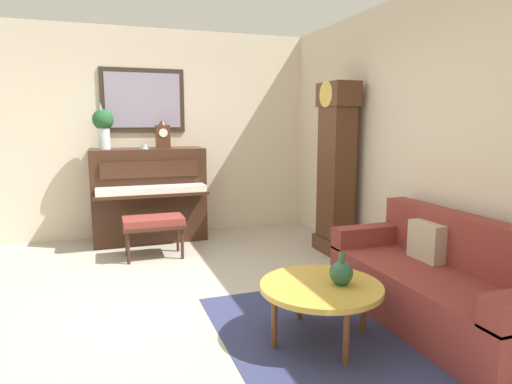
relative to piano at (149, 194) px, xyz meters
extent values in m
cube|color=#B2A899|center=(2.23, -0.04, -0.67)|extent=(6.40, 6.00, 0.10)
cube|color=beige|center=(-0.37, -0.04, 0.78)|extent=(0.10, 4.90, 2.80)
cube|color=#33281E|center=(-0.30, 0.00, 1.23)|extent=(0.03, 1.10, 0.84)
cube|color=#998EA8|center=(-0.29, 0.00, 1.23)|extent=(0.01, 0.98, 0.72)
cube|color=beige|center=(2.23, 2.36, 0.78)|extent=(5.30, 0.10, 2.80)
cube|color=navy|center=(3.27, 0.94, -0.61)|extent=(2.10, 1.50, 0.01)
cube|color=#3D2316|center=(-0.02, 0.00, -0.01)|extent=(0.60, 1.44, 1.22)
cube|color=#3D2316|center=(0.41, 0.00, 0.06)|extent=(0.28, 1.38, 0.04)
cube|color=white|center=(0.41, 0.00, 0.12)|extent=(0.26, 1.32, 0.08)
cube|color=#3D2316|center=(0.30, 0.00, 0.36)|extent=(0.03, 1.20, 0.20)
cube|color=#3D2316|center=(0.82, -0.04, -0.24)|extent=(0.42, 0.70, 0.04)
cube|color=maroon|center=(0.82, -0.04, -0.18)|extent=(0.40, 0.68, 0.08)
cylinder|color=#3D2316|center=(0.98, -0.34, -0.44)|extent=(0.04, 0.04, 0.36)
cylinder|color=#3D2316|center=(0.98, 0.26, -0.44)|extent=(0.04, 0.04, 0.36)
cylinder|color=#3D2316|center=(0.66, -0.34, -0.44)|extent=(0.04, 0.04, 0.36)
cylinder|color=#3D2316|center=(0.66, 0.26, -0.44)|extent=(0.04, 0.04, 0.36)
cube|color=#4C2B19|center=(1.29, 2.06, -0.53)|extent=(0.52, 0.34, 0.18)
cube|color=#4C2B19|center=(1.29, 2.06, 0.27)|extent=(0.44, 0.28, 1.78)
cube|color=#4C2B19|center=(1.29, 2.06, 1.26)|extent=(0.52, 0.32, 0.28)
cylinder|color=gold|center=(1.29, 1.91, 1.26)|extent=(0.30, 0.02, 0.30)
cylinder|color=gold|center=(1.29, 2.01, 0.33)|extent=(0.03, 0.03, 0.70)
cube|color=maroon|center=(3.30, 1.83, -0.41)|extent=(1.90, 0.80, 0.42)
cube|color=maroon|center=(3.30, 2.13, 0.00)|extent=(1.90, 0.20, 0.44)
cube|color=maroon|center=(2.44, 1.83, -0.12)|extent=(0.18, 0.80, 0.20)
cube|color=#B7AD93|center=(3.00, 1.97, -0.04)|extent=(0.34, 0.12, 0.32)
cylinder|color=gold|center=(3.22, 0.87, -0.22)|extent=(0.88, 0.88, 0.04)
torus|color=brown|center=(3.22, 0.87, -0.22)|extent=(0.88, 0.88, 0.04)
cylinder|color=brown|center=(3.22, 1.23, -0.43)|extent=(0.04, 0.04, 0.38)
cylinder|color=brown|center=(3.58, 0.87, -0.43)|extent=(0.04, 0.04, 0.38)
cylinder|color=brown|center=(3.22, 0.51, -0.43)|extent=(0.04, 0.04, 0.38)
cylinder|color=brown|center=(2.86, 0.87, -0.43)|extent=(0.04, 0.04, 0.38)
cube|color=#4C2B19|center=(0.00, 0.21, 0.76)|extent=(0.12, 0.18, 0.30)
cylinder|color=white|center=(0.06, 0.21, 0.81)|extent=(0.01, 0.11, 0.11)
cone|color=#4C2B19|center=(0.00, 0.21, 0.95)|extent=(0.10, 0.10, 0.08)
cylinder|color=silver|center=(0.00, -0.53, 0.74)|extent=(0.15, 0.15, 0.26)
sphere|color=#235B2D|center=(0.00, -0.53, 0.98)|extent=(0.26, 0.26, 0.26)
cone|color=#D199B7|center=(0.03, -0.55, 1.11)|extent=(0.06, 0.06, 0.16)
cylinder|color=#ADC6D6|center=(0.13, -0.05, 0.61)|extent=(0.12, 0.12, 0.01)
cylinder|color=#ADC6D6|center=(0.13, -0.05, 0.64)|extent=(0.08, 0.08, 0.06)
cylinder|color=#234C33|center=(3.27, 1.00, -0.19)|extent=(0.09, 0.09, 0.01)
sphere|color=#285638|center=(3.27, 1.00, -0.11)|extent=(0.17, 0.17, 0.17)
cylinder|color=#285638|center=(3.27, 1.00, 0.00)|extent=(0.04, 0.04, 0.08)
camera|label=1|loc=(5.93, -0.56, 0.96)|focal=31.17mm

